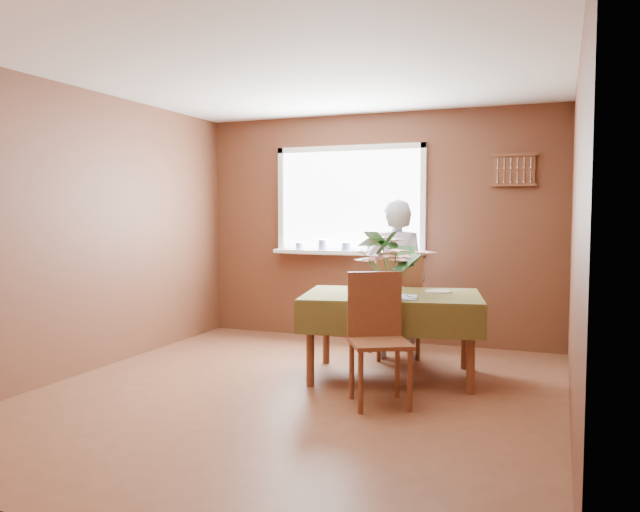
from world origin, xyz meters
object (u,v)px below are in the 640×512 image
at_px(dining_table, 392,304).
at_px(flower_bouquet, 391,258).
at_px(seated_woman, 396,280).
at_px(chair_far, 396,301).
at_px(chair_near, 378,332).

height_order(dining_table, flower_bouquet, flower_bouquet).
relative_size(seated_woman, flower_bouquet, 2.68).
bearing_deg(flower_bouquet, seated_woman, 101.57).
xyz_separation_m(chair_far, flower_bouquet, (0.18, -0.89, 0.48)).
bearing_deg(seated_woman, chair_far, -84.76).
distance_m(dining_table, chair_far, 0.70).
xyz_separation_m(chair_near, seated_woman, (-0.22, 1.40, 0.24)).
bearing_deg(chair_far, seated_woman, 75.02).
bearing_deg(chair_near, seated_woman, 70.19).
distance_m(chair_far, seated_woman, 0.21).
distance_m(dining_table, flower_bouquet, 0.46).
distance_m(chair_far, flower_bouquet, 1.03).
bearing_deg(chair_far, dining_table, 72.71).
bearing_deg(flower_bouquet, chair_near, -86.02).
height_order(dining_table, chair_near, chair_near).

